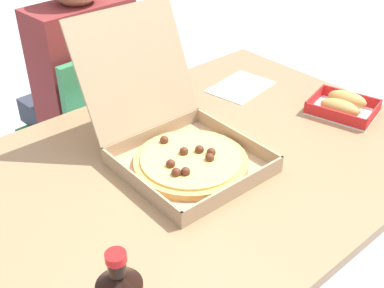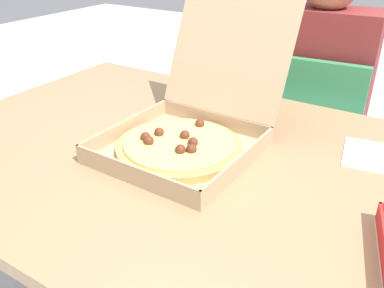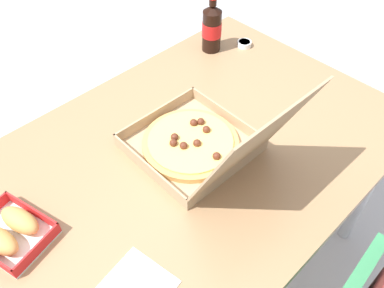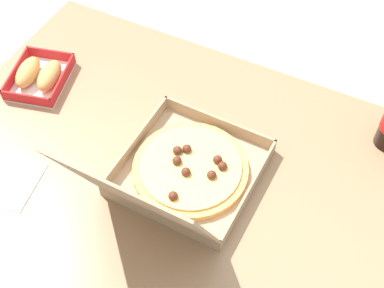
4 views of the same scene
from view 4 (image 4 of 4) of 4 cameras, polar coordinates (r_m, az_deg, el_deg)
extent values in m
plane|color=#B2B2B7|center=(1.98, -0.55, -15.26)|extent=(10.00, 10.00, 0.00)
cube|color=#997551|center=(1.35, -0.78, -3.65)|extent=(1.34, 0.91, 0.03)
cylinder|color=#B7B7BC|center=(2.05, -10.81, 4.97)|extent=(0.05, 0.05, 0.70)
cube|color=tan|center=(1.34, -0.17, -3.02)|extent=(0.34, 0.34, 0.01)
cube|color=tan|center=(1.40, 2.92, 2.31)|extent=(0.33, 0.01, 0.04)
cube|color=tan|center=(1.28, 6.22, -5.19)|extent=(0.01, 0.33, 0.04)
cube|color=tan|center=(1.37, -6.14, 0.15)|extent=(0.01, 0.33, 0.04)
cube|color=tan|center=(1.24, -3.70, -7.82)|extent=(0.33, 0.01, 0.04)
cube|color=tan|center=(1.07, -6.02, -6.08)|extent=(0.33, 0.14, 0.30)
cylinder|color=tan|center=(1.33, -0.17, -2.72)|extent=(0.29, 0.29, 0.02)
cylinder|color=#EAC666|center=(1.32, -0.17, -2.42)|extent=(0.26, 0.26, 0.01)
sphere|color=#562819|center=(1.29, 2.15, -3.39)|extent=(0.02, 0.02, 0.02)
sphere|color=#562819|center=(1.31, 3.33, -2.41)|extent=(0.02, 0.02, 0.02)
sphere|color=#562819|center=(1.32, 2.80, -1.72)|extent=(0.02, 0.02, 0.02)
sphere|color=#562819|center=(1.33, -1.60, -0.71)|extent=(0.02, 0.02, 0.02)
sphere|color=#562819|center=(1.26, -2.07, -5.67)|extent=(0.02, 0.02, 0.02)
sphere|color=#562819|center=(1.34, -0.57, -0.54)|extent=(0.02, 0.02, 0.02)
sphere|color=#562819|center=(1.29, -0.66, -3.07)|extent=(0.02, 0.02, 0.02)
sphere|color=#562819|center=(1.31, -1.64, -1.84)|extent=(0.02, 0.02, 0.02)
cube|color=white|center=(1.60, -16.10, 6.60)|extent=(0.19, 0.22, 0.00)
cube|color=red|center=(1.65, -15.05, 9.37)|extent=(0.15, 0.04, 0.03)
cube|color=red|center=(1.54, -17.54, 4.67)|extent=(0.15, 0.04, 0.03)
cube|color=red|center=(1.56, -13.84, 6.78)|extent=(0.05, 0.19, 0.03)
cube|color=red|center=(1.62, -18.59, 7.40)|extent=(0.05, 0.19, 0.03)
ellipsoid|color=tan|center=(1.57, -15.23, 7.18)|extent=(0.08, 0.13, 0.05)
ellipsoid|color=tan|center=(1.60, -17.40, 7.45)|extent=(0.08, 0.13, 0.05)
camera|label=1|loc=(1.52, 43.30, 26.36)|focal=45.35mm
camera|label=2|loc=(1.72, -4.50, 30.60)|focal=38.22mm
camera|label=3|loc=(0.95, -60.22, 15.94)|focal=37.71mm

